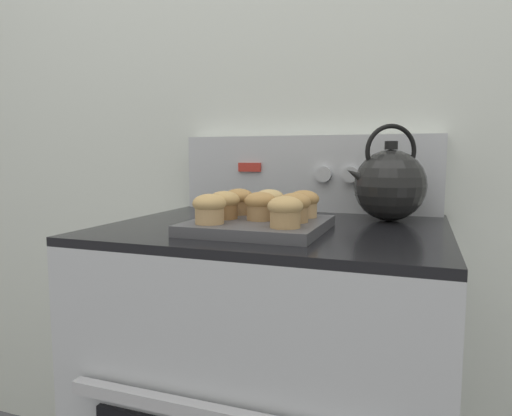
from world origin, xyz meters
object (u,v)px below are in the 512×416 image
at_px(muffin_r0_c0, 209,208).
at_px(muffin_r0_c2, 285,211).
at_px(muffin_pan, 259,225).
at_px(muffin_r2_c1, 269,202).
at_px(muffin_r2_c0, 239,201).
at_px(muffin_r2_c2, 304,203).
at_px(muffin_r1_c2, 294,207).
at_px(muffin_r1_c0, 224,204).
at_px(stove_range, 276,407).
at_px(muffin_r1_c1, 260,205).
at_px(tea_kettle, 389,184).

xyz_separation_m(muffin_r0_c0, muffin_r0_c2, (0.15, 0.00, 0.00)).
height_order(muffin_pan, muffin_r2_c1, muffin_r2_c1).
distance_m(muffin_r0_c0, muffin_r0_c2, 0.15).
bearing_deg(muffin_r2_c0, muffin_r2_c2, 0.85).
relative_size(muffin_r1_c2, muffin_r2_c1, 1.00).
xyz_separation_m(muffin_r2_c0, muffin_r2_c1, (0.07, 0.00, 0.00)).
xyz_separation_m(muffin_r0_c0, muffin_r2_c1, (0.07, 0.16, 0.00)).
bearing_deg(muffin_r1_c0, stove_range, 48.02).
bearing_deg(muffin_r0_c0, muffin_r1_c1, 46.24).
height_order(muffin_r2_c0, muffin_r2_c1, same).
xyz_separation_m(stove_range, muffin_r0_c0, (-0.09, -0.18, 0.49)).
relative_size(muffin_r1_c0, tea_kettle, 0.29).
xyz_separation_m(stove_range, tea_kettle, (0.23, 0.15, 0.53)).
bearing_deg(muffin_pan, muffin_r1_c0, -178.20).
relative_size(muffin_pan, muffin_r1_c2, 4.05).
relative_size(muffin_r0_c0, muffin_r1_c1, 1.00).
height_order(muffin_r2_c0, tea_kettle, tea_kettle).
bearing_deg(muffin_r1_c0, muffin_r2_c1, 47.27).
xyz_separation_m(stove_range, muffin_r2_c2, (0.07, -0.02, 0.49)).
distance_m(muffin_r0_c2, muffin_r1_c1, 0.11).
bearing_deg(muffin_r2_c2, muffin_r1_c0, -152.57).
bearing_deg(tea_kettle, muffin_r0_c0, -134.57).
height_order(muffin_r0_c2, muffin_r1_c1, same).
bearing_deg(muffin_r1_c2, tea_kettle, 55.56).
distance_m(muffin_r1_c1, tea_kettle, 0.34).
xyz_separation_m(muffin_r0_c2, muffin_r2_c1, (-0.08, 0.15, 0.00)).
distance_m(muffin_r0_c0, tea_kettle, 0.46).
height_order(muffin_r2_c2, tea_kettle, tea_kettle).
height_order(muffin_r0_c2, muffin_r2_c1, same).
height_order(stove_range, muffin_r2_c2, muffin_r2_c2).
height_order(muffin_r0_c2, tea_kettle, tea_kettle).
distance_m(muffin_r1_c2, muffin_r2_c0, 0.17).
bearing_deg(muffin_r2_c0, muffin_r2_c1, 2.55).
bearing_deg(muffin_r2_c2, muffin_r0_c0, -134.11).
xyz_separation_m(muffin_r0_c2, tea_kettle, (0.17, 0.32, 0.04)).
distance_m(muffin_r0_c0, muffin_r1_c1, 0.11).
height_order(muffin_pan, muffin_r0_c0, muffin_r0_c0).
relative_size(muffin_pan, muffin_r2_c1, 4.05).
relative_size(muffin_r0_c0, muffin_r1_c0, 1.00).
distance_m(muffin_r1_c0, tea_kettle, 0.41).
bearing_deg(muffin_r1_c0, muffin_pan, 1.80).
distance_m(muffin_r1_c0, muffin_r2_c2, 0.17).
height_order(stove_range, muffin_r2_c0, muffin_r2_c0).
distance_m(muffin_r1_c0, muffin_r1_c1, 0.08).
bearing_deg(muffin_r2_c1, muffin_r0_c0, -114.71).
distance_m(stove_range, muffin_r2_c0, 0.50).
relative_size(muffin_r0_c2, tea_kettle, 0.29).
height_order(muffin_pan, muffin_r1_c0, muffin_r1_c0).
bearing_deg(muffin_r1_c2, stove_range, 124.07).
xyz_separation_m(muffin_pan, muffin_r0_c2, (0.08, -0.08, 0.04)).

